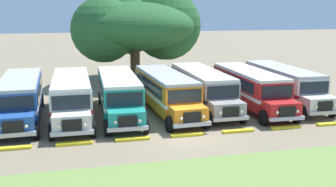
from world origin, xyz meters
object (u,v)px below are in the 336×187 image
at_px(parked_bus_slot_4, 203,87).
at_px(parked_bus_slot_5, 250,87).
at_px(parked_bus_slot_0, 21,96).
at_px(parked_bus_slot_3, 166,90).
at_px(broad_shade_tree, 137,26).
at_px(parked_bus_slot_1, 72,95).
at_px(parked_bus_slot_2, 119,93).
at_px(parked_bus_slot_6, 283,83).

relative_size(parked_bus_slot_4, parked_bus_slot_5, 1.00).
xyz_separation_m(parked_bus_slot_0, parked_bus_slot_3, (10.13, -0.44, 0.00)).
bearing_deg(parked_bus_slot_3, broad_shade_tree, 176.84).
bearing_deg(parked_bus_slot_1, parked_bus_slot_2, 91.43).
bearing_deg(parked_bus_slot_5, parked_bus_slot_4, -101.49).
xyz_separation_m(parked_bus_slot_0, parked_bus_slot_1, (3.39, -0.45, 0.00)).
height_order(parked_bus_slot_3, parked_bus_slot_5, same).
distance_m(parked_bus_slot_2, parked_bus_slot_3, 3.46).
relative_size(parked_bus_slot_2, broad_shade_tree, 0.79).
xyz_separation_m(parked_bus_slot_2, parked_bus_slot_4, (6.50, 0.59, 0.00)).
distance_m(parked_bus_slot_3, broad_shade_tree, 13.98).
bearing_deg(parked_bus_slot_3, parked_bus_slot_1, -92.63).
distance_m(parked_bus_slot_1, parked_bus_slot_2, 3.29).
relative_size(parked_bus_slot_0, parked_bus_slot_2, 1.00).
relative_size(parked_bus_slot_0, parked_bus_slot_5, 1.00).
xyz_separation_m(parked_bus_slot_0, parked_bus_slot_5, (16.73, -0.56, 0.00)).
bearing_deg(parked_bus_slot_1, parked_bus_slot_6, 92.17).
bearing_deg(parked_bus_slot_0, parked_bus_slot_3, 85.33).
height_order(parked_bus_slot_2, parked_bus_slot_4, same).
bearing_deg(broad_shade_tree, parked_bus_slot_1, -117.12).
relative_size(parked_bus_slot_0, parked_bus_slot_6, 1.00).
bearing_deg(parked_bus_slot_4, parked_bus_slot_6, 89.59).
distance_m(parked_bus_slot_4, parked_bus_slot_5, 3.65).
distance_m(parked_bus_slot_3, parked_bus_slot_6, 9.89).
distance_m(parked_bus_slot_0, parked_bus_slot_6, 20.01).
bearing_deg(parked_bus_slot_2, parked_bus_slot_0, -91.61).
xyz_separation_m(parked_bus_slot_2, parked_bus_slot_3, (3.46, -0.07, 0.00)).
xyz_separation_m(parked_bus_slot_5, parked_bus_slot_6, (3.27, 0.71, 0.00)).
height_order(parked_bus_slot_0, parked_bus_slot_1, same).
xyz_separation_m(parked_bus_slot_2, parked_bus_slot_5, (10.06, -0.19, 0.00)).
bearing_deg(parked_bus_slot_0, parked_bus_slot_4, 88.77).
relative_size(parked_bus_slot_3, parked_bus_slot_4, 1.00).
bearing_deg(broad_shade_tree, parked_bus_slot_6, -52.60).
xyz_separation_m(parked_bus_slot_2, broad_shade_tree, (3.56, 13.30, 4.08)).
xyz_separation_m(parked_bus_slot_6, broad_shade_tree, (-9.77, 12.78, 4.08)).
bearing_deg(broad_shade_tree, parked_bus_slot_3, -90.45).
relative_size(parked_bus_slot_1, parked_bus_slot_4, 1.00).
height_order(parked_bus_slot_3, parked_bus_slot_6, same).
relative_size(parked_bus_slot_3, parked_bus_slot_5, 1.00).
bearing_deg(parked_bus_slot_5, parked_bus_slot_0, -90.97).
height_order(parked_bus_slot_1, parked_bus_slot_3, same).
xyz_separation_m(parked_bus_slot_4, parked_bus_slot_5, (3.56, -0.79, 0.00)).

